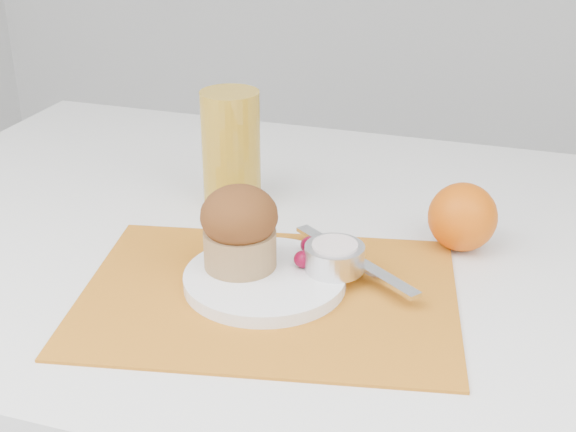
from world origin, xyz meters
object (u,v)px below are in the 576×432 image
(plate, at_px, (265,279))
(muffin, at_px, (239,228))
(juice_glass, at_px, (231,149))
(orange, at_px, (463,217))

(plate, height_order, muffin, muffin)
(juice_glass, bearing_deg, orange, -7.07)
(juice_glass, height_order, muffin, juice_glass)
(plate, height_order, orange, orange)
(plate, distance_m, muffin, 0.06)
(orange, relative_size, muffin, 0.86)
(plate, height_order, juice_glass, juice_glass)
(plate, bearing_deg, juice_glass, 120.44)
(plate, relative_size, orange, 2.16)
(juice_glass, xyz_separation_m, muffin, (0.09, -0.19, -0.01))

